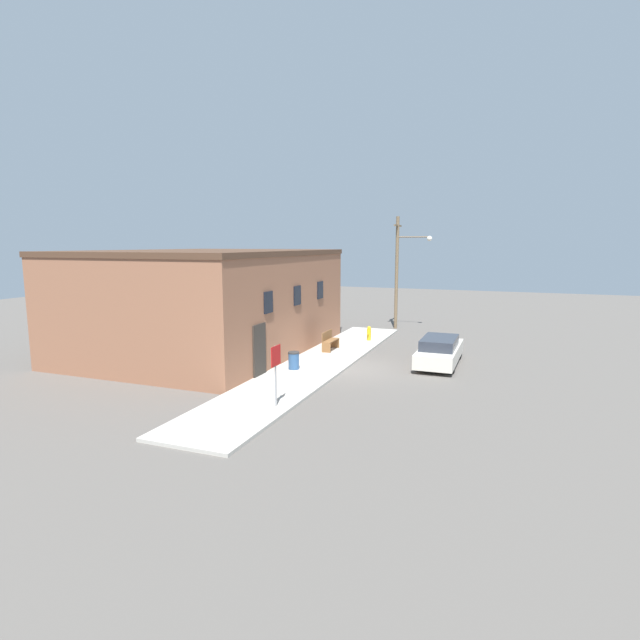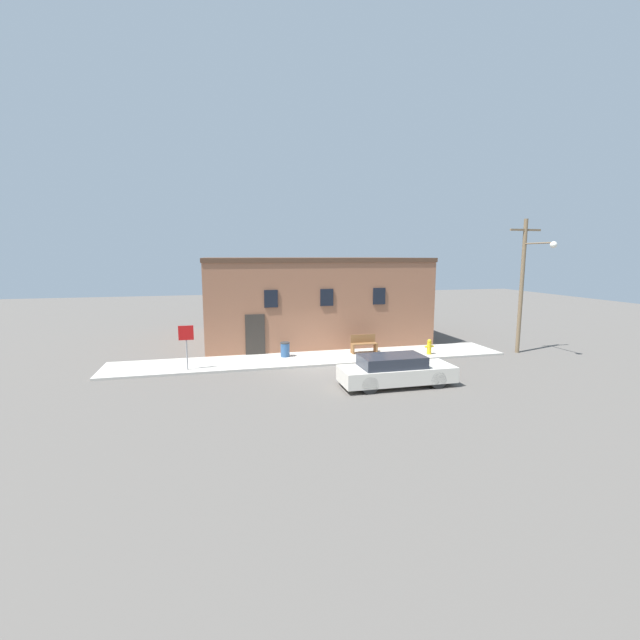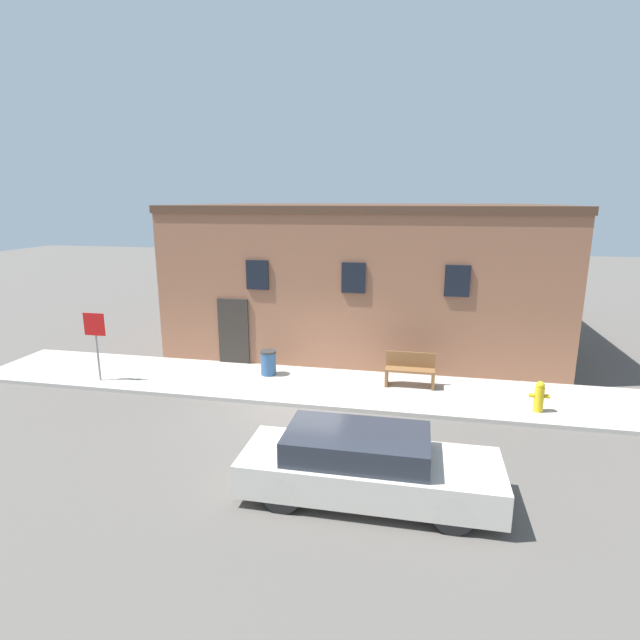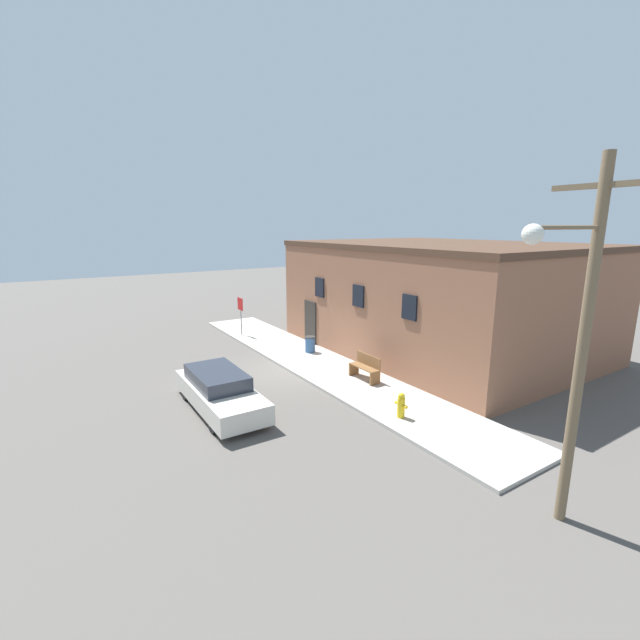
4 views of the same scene
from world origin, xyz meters
TOP-DOWN VIEW (x-y plane):
  - ground_plane at (0.00, 0.00)m, footprint 80.00×80.00m
  - sidewalk at (0.00, 1.44)m, footprint 19.75×2.88m
  - brick_building at (1.02, 7.65)m, footprint 12.77×9.66m
  - fire_hydrant at (5.96, 0.74)m, footprint 0.48×0.23m
  - stop_sign at (-6.02, 0.53)m, footprint 0.65×0.06m
  - bench at (2.79, 1.89)m, footprint 1.36×0.44m
  - trash_bin at (-1.37, 1.98)m, footprint 0.48×0.48m
  - utility_pole at (10.99, 0.18)m, footprint 1.80×2.24m
  - parked_car at (2.17, -3.58)m, footprint 4.58×1.62m

SIDE VIEW (x-z plane):
  - ground_plane at x=0.00m, z-range 0.00..0.00m
  - sidewalk at x=0.00m, z-range 0.00..0.11m
  - trash_bin at x=-1.37m, z-range 0.11..0.85m
  - fire_hydrant at x=5.96m, z-range 0.11..0.89m
  - bench at x=2.79m, z-range 0.09..1.04m
  - parked_car at x=2.17m, z-range -0.01..1.24m
  - stop_sign at x=-6.02m, z-range 0.51..2.51m
  - brick_building at x=1.02m, z-range 0.00..5.04m
  - utility_pole at x=10.99m, z-range 0.41..7.45m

